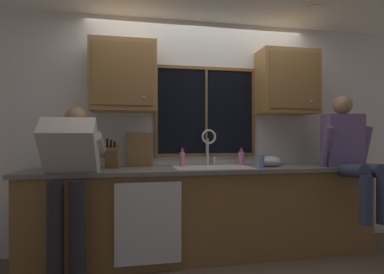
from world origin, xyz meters
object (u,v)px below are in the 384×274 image
bottle_green_glass (182,158)px  bottle_tall_clear (241,158)px  knife_block (111,157)px  soap_dispenser (261,161)px  person_sitting_on_counter (349,150)px  mixing_bowl (270,161)px  cutting_board (140,150)px  person_standing (70,170)px

bottle_green_glass → bottle_tall_clear: 0.68m
knife_block → soap_dispenser: bearing=-11.2°
person_sitting_on_counter → mixing_bowl: person_sitting_on_counter is taller
cutting_board → mixing_bowl: size_ratio=1.55×
soap_dispenser → bottle_green_glass: bottle_green_glass is taller
mixing_bowl → bottle_green_glass: bearing=168.2°
mixing_bowl → person_standing: bearing=-172.2°
mixing_bowl → knife_block: bearing=175.3°
person_sitting_on_counter → mixing_bowl: 0.81m
person_sitting_on_counter → bottle_green_glass: size_ratio=6.14×
person_standing → mixing_bowl: (1.98, 0.27, 0.03)m
person_sitting_on_counter → knife_block: person_sitting_on_counter is taller
knife_block → cutting_board: (0.29, 0.10, 0.07)m
soap_dispenser → mixing_bowl: bearing=42.3°
person_sitting_on_counter → knife_block: (-2.43, 0.38, -0.08)m
cutting_board → person_standing: bearing=-139.7°
knife_block → bottle_tall_clear: 1.42m
soap_dispenser → knife_block: bearing=168.8°
knife_block → person_sitting_on_counter: bearing=-8.9°
cutting_board → bottle_green_glass: bearing=-5.6°
soap_dispenser → bottle_tall_clear: bottle_tall_clear is taller
mixing_bowl → bottle_tall_clear: bearing=140.0°
bottle_green_glass → bottle_tall_clear: bearing=1.5°
person_sitting_on_counter → mixing_bowl: size_ratio=5.34×
person_sitting_on_counter → bottle_tall_clear: size_ratio=6.35×
knife_block → bottle_green_glass: 0.74m
bottle_green_glass → person_standing: bearing=-156.2°
person_sitting_on_counter → soap_dispenser: bearing=174.7°
person_standing → bottle_tall_clear: (1.73, 0.48, 0.05)m
mixing_bowl → cutting_board: bearing=170.2°
knife_block → person_standing: bearing=-127.5°
knife_block → mixing_bowl: size_ratio=1.36×
mixing_bowl → bottle_tall_clear: bottle_tall_clear is taller
person_standing → cutting_board: (0.60, 0.51, 0.15)m
knife_block → bottle_tall_clear: size_ratio=1.62×
person_standing → mixing_bowl: person_standing is taller
person_standing → soap_dispenser: (1.81, 0.11, 0.04)m
person_sitting_on_counter → cutting_board: bearing=167.3°
person_sitting_on_counter → bottle_green_glass: bearing=165.5°
mixing_bowl → soap_dispenser: soap_dispenser is taller
bottle_tall_clear → cutting_board: bearing=178.6°
cutting_board → soap_dispenser: bearing=-18.1°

